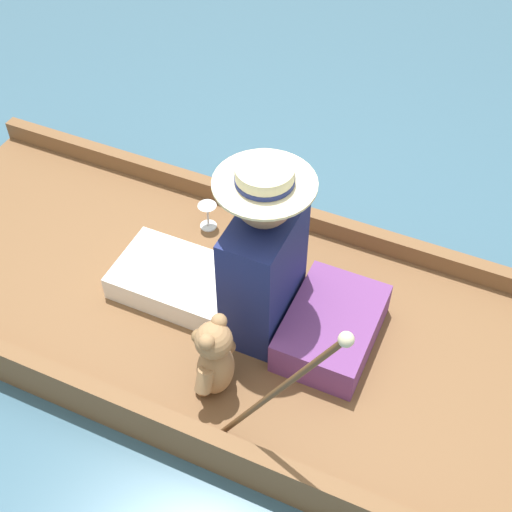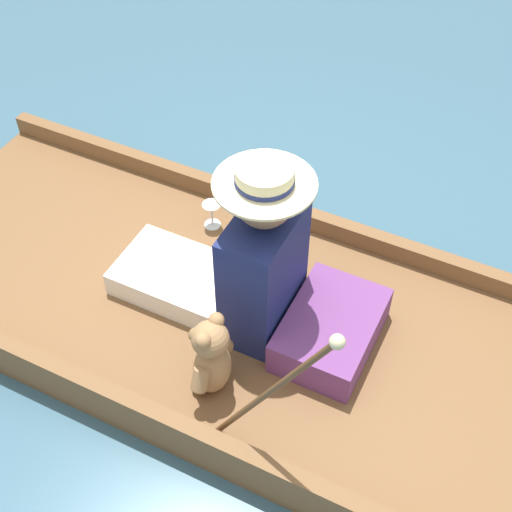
{
  "view_description": "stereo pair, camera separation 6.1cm",
  "coord_description": "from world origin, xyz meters",
  "px_view_note": "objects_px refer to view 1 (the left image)",
  "views": [
    {
      "loc": [
        -1.58,
        -0.76,
        2.34
      ],
      "look_at": [
        0.01,
        -0.04,
        0.47
      ],
      "focal_mm": 50.0,
      "sensor_mm": 36.0,
      "label": 1
    },
    {
      "loc": [
        -1.55,
        -0.81,
        2.34
      ],
      "look_at": [
        0.01,
        -0.04,
        0.47
      ],
      "focal_mm": 50.0,
      "sensor_mm": 36.0,
      "label": 2
    }
  ],
  "objects_px": {
    "teddy_bear": "(214,359)",
    "walking_cane": "(287,383)",
    "seated_person": "(240,263)",
    "wine_glass": "(207,211)"
  },
  "relations": [
    {
      "from": "seated_person",
      "to": "walking_cane",
      "type": "distance_m",
      "value": 0.67
    },
    {
      "from": "walking_cane",
      "to": "teddy_bear",
      "type": "bearing_deg",
      "value": 64.49
    },
    {
      "from": "wine_glass",
      "to": "teddy_bear",
      "type": "bearing_deg",
      "value": -151.15
    },
    {
      "from": "seated_person",
      "to": "walking_cane",
      "type": "height_order",
      "value": "same"
    },
    {
      "from": "teddy_bear",
      "to": "walking_cane",
      "type": "bearing_deg",
      "value": -115.51
    },
    {
      "from": "seated_person",
      "to": "walking_cane",
      "type": "xyz_separation_m",
      "value": [
        -0.51,
        -0.4,
        0.17
      ]
    },
    {
      "from": "teddy_bear",
      "to": "walking_cane",
      "type": "relative_size",
      "value": 0.46
    },
    {
      "from": "seated_person",
      "to": "wine_glass",
      "type": "xyz_separation_m",
      "value": [
        0.38,
        0.34,
        -0.19
      ]
    },
    {
      "from": "walking_cane",
      "to": "wine_glass",
      "type": "bearing_deg",
      "value": 39.57
    },
    {
      "from": "seated_person",
      "to": "teddy_bear",
      "type": "height_order",
      "value": "seated_person"
    }
  ]
}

